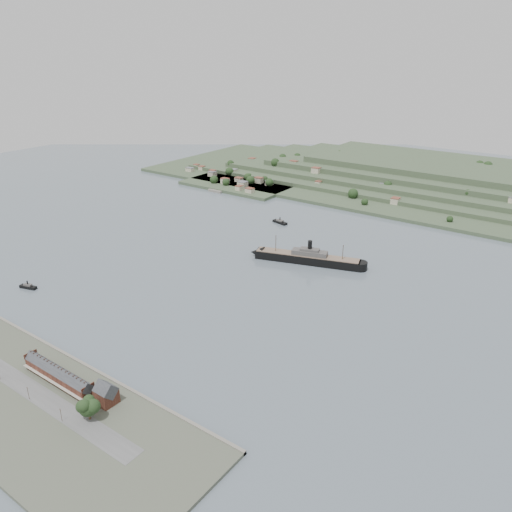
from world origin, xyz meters
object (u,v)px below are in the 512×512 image
Objects in this scene: steamship at (304,258)px; tugboat at (28,287)px; terrace_row at (58,375)px; gabled_building at (106,394)px; fig_tree at (88,407)px.

steamship is 6.83× the size of tugboat.
terrace_row is 3.95× the size of gabled_building.
gabled_building is 14.51m from fig_tree.
terrace_row is at bearing -173.88° from gabled_building.
gabled_building reaches higher than terrace_row.
terrace_row is 0.53× the size of steamship.
steamship is at bearing 93.85° from fig_tree.
tugboat is 185.20m from fig_tree.
gabled_building is (37.50, 4.02, 1.34)m from terrace_row.
gabled_building is at bearing 6.12° from terrace_row.
steamship reaches higher than fig_tree.
steamship is at bearing 84.15° from terrace_row.
steamship is (-13.31, 232.09, -3.40)m from gabled_building.
terrace_row is 237.35m from steamship.
tugboat is 1.12× the size of fig_tree.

